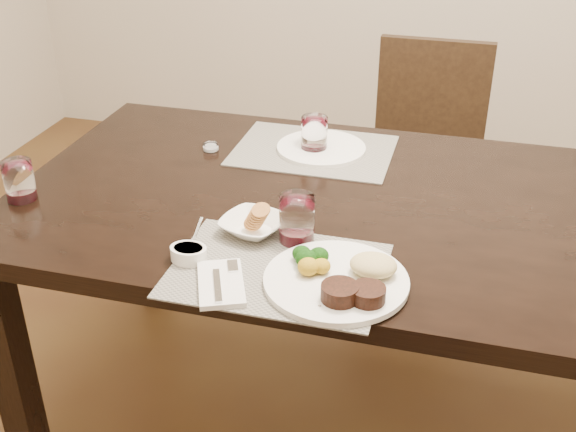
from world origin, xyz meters
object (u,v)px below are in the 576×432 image
(wine_glass_near, at_px, (297,221))
(far_plate, at_px, (321,148))
(chair_far, at_px, (425,150))
(cracker_bowl, at_px, (253,225))
(steak_knife, at_px, (326,294))
(dinner_plate, at_px, (343,279))

(wine_glass_near, relative_size, far_plate, 0.43)
(far_plate, bearing_deg, wine_glass_near, -83.27)
(chair_far, height_order, wine_glass_near, chair_far)
(chair_far, xyz_separation_m, cracker_bowl, (-0.31, -1.16, 0.27))
(far_plate, bearing_deg, chair_far, 68.13)
(steak_knife, xyz_separation_m, far_plate, (-0.17, 0.72, 0.00))
(steak_knife, height_order, wine_glass_near, wine_glass_near)
(dinner_plate, distance_m, steak_knife, 0.05)
(steak_knife, bearing_deg, chair_far, 86.02)
(chair_far, distance_m, dinner_plate, 1.35)
(steak_knife, distance_m, cracker_bowl, 0.30)
(chair_far, bearing_deg, steak_knife, -93.62)
(cracker_bowl, bearing_deg, dinner_plate, -32.93)
(cracker_bowl, bearing_deg, chair_far, 75.07)
(dinner_plate, bearing_deg, cracker_bowl, 150.62)
(cracker_bowl, bearing_deg, steak_knife, -43.00)
(wine_glass_near, bearing_deg, chair_far, 80.25)
(cracker_bowl, height_order, wine_glass_near, wine_glass_near)
(steak_knife, relative_size, far_plate, 0.95)
(cracker_bowl, bearing_deg, far_plate, 84.64)
(dinner_plate, relative_size, far_plate, 1.18)
(chair_far, xyz_separation_m, far_plate, (-0.26, -0.65, 0.26))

